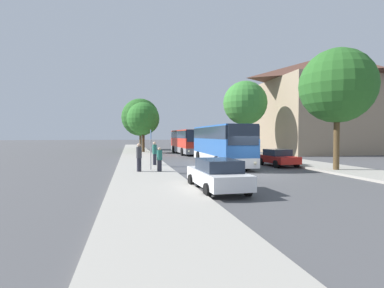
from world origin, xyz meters
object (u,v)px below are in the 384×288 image
parked_car_right_near (278,157)px  pedestrian_walking_back (139,157)px  bus_stop_sign (151,145)px  pedestrian_waiting_near (155,153)px  tree_right_near (337,86)px  tree_right_mid (245,103)px  parked_car_right_far (227,149)px  tree_left_far (140,117)px  bus_middle (186,141)px  tree_left_near (143,119)px  parked_car_left_curb (217,174)px  pedestrian_waiting_far (159,159)px  bus_front (220,144)px

parked_car_right_near → pedestrian_walking_back: bearing=11.0°
bus_stop_sign → pedestrian_waiting_near: bearing=80.9°
tree_right_near → tree_right_mid: bearing=88.6°
parked_car_right_far → tree_left_far: (-10.18, 17.44, 4.95)m
pedestrian_waiting_near → tree_right_mid: tree_right_mid is taller
bus_middle → parked_car_right_near: 17.90m
tree_left_near → tree_left_far: bearing=90.2°
tree_left_near → tree_right_near: bearing=-64.2°
bus_middle → parked_car_left_curb: bearing=-99.2°
parked_car_left_curb → tree_right_near: (10.24, 5.29, 5.20)m
bus_middle → tree_right_near: bearing=-74.6°
pedestrian_walking_back → tree_left_far: size_ratio=0.21×
parked_car_left_curb → bus_stop_sign: bearing=105.6°
bus_middle → pedestrian_walking_back: size_ratio=5.88×
parked_car_right_near → tree_left_far: tree_left_far is taller
bus_stop_sign → tree_left_far: (0.48, 32.61, 3.83)m
bus_middle → parked_car_right_near: bus_middle is taller
pedestrian_waiting_far → tree_right_near: 13.28m
parked_car_left_curb → pedestrian_waiting_near: bearing=97.9°
pedestrian_walking_back → tree_right_near: tree_right_near is taller
pedestrian_waiting_far → bus_middle: bearing=119.1°
bus_stop_sign → pedestrian_waiting_near: bus_stop_sign is taller
pedestrian_waiting_far → tree_left_far: (-0.02, 33.65, 4.75)m
bus_front → parked_car_right_near: size_ratio=2.82×
bus_front → pedestrian_waiting_near: bus_front is taller
parked_car_right_far → tree_right_near: 18.56m
pedestrian_waiting_near → pedestrian_waiting_far: bearing=153.2°
parked_car_left_curb → pedestrian_walking_back: size_ratio=2.44×
parked_car_right_near → bus_front: bearing=-25.6°
bus_front → parked_car_right_near: bus_front is taller
bus_front → pedestrian_waiting_far: size_ratio=7.03×
pedestrian_waiting_far → tree_left_near: tree_left_near is taller
tree_left_near → parked_car_left_curb: bearing=-86.3°
pedestrian_waiting_far → pedestrian_walking_back: 1.36m
parked_car_right_near → parked_car_right_far: parked_car_right_far is taller
parked_car_left_curb → pedestrian_waiting_near: pedestrian_waiting_near is taller
bus_front → tree_left_near: (-5.68, 18.97, 3.14)m
bus_middle → tree_left_near: bearing=146.2°
parked_car_right_far → tree_left_far: size_ratio=0.53×
pedestrian_walking_back → tree_right_mid: bearing=-169.0°
parked_car_right_near → pedestrian_walking_back: 11.66m
parked_car_right_far → bus_stop_sign: 18.57m
parked_car_left_curb → tree_right_near: bearing=25.4°
parked_car_right_near → pedestrian_waiting_far: size_ratio=2.50×
bus_front → parked_car_right_far: (4.46, 11.47, -1.03)m
bus_front → tree_left_far: size_ratio=1.28×
parked_car_right_near → pedestrian_waiting_far: 10.43m
tree_left_near → tree_left_far: (-0.04, 9.93, 0.78)m
parked_car_right_near → pedestrian_waiting_far: (-10.05, -2.80, 0.22)m
parked_car_right_far → pedestrian_walking_back: size_ratio=2.50×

